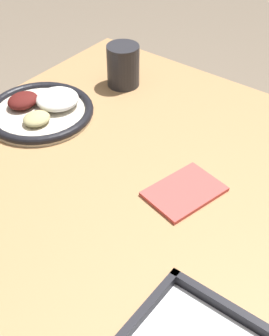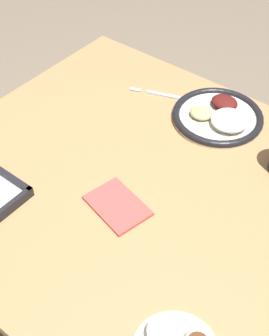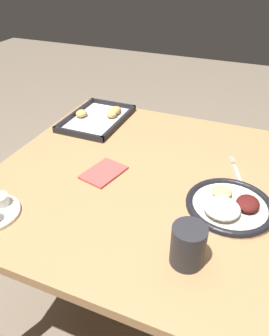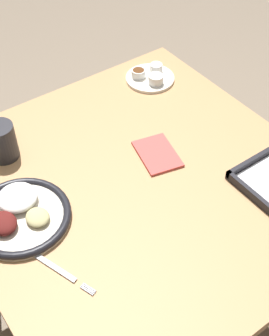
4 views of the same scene
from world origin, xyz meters
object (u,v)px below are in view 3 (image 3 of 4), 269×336
at_px(dinner_plate, 229,206).
at_px(napkin, 104,173).
at_px(baking_tray, 99,118).
at_px(fork, 239,177).
at_px(drinking_cup, 188,245).

height_order(dinner_plate, napkin, dinner_plate).
height_order(dinner_plate, baking_tray, dinner_plate).
bearing_deg(napkin, baking_tray, 29.87).
xyz_separation_m(dinner_plate, fork, (0.16, -0.00, -0.01)).
xyz_separation_m(baking_tray, drinking_cup, (-0.59, -0.54, 0.04)).
distance_m(drinking_cup, napkin, 0.42).
height_order(dinner_plate, fork, dinner_plate).
bearing_deg(drinking_cup, baking_tray, 42.45).
relative_size(dinner_plate, drinking_cup, 2.36).
relative_size(drinking_cup, napkin, 0.66).
relative_size(dinner_plate, napkin, 1.55).
distance_m(dinner_plate, napkin, 0.41).
xyz_separation_m(drinking_cup, napkin, (0.24, 0.34, -0.05)).
xyz_separation_m(baking_tray, napkin, (-0.35, -0.20, -0.01)).
relative_size(fork, napkin, 1.33).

